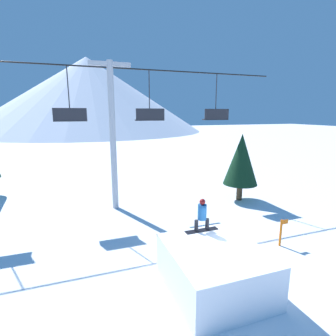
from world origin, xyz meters
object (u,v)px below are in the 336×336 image
(pine_tree_near, at_px, (241,160))
(trail_marker, at_px, (281,232))
(snow_ramp, at_px, (215,269))
(snowboarder, at_px, (202,215))

(pine_tree_near, bearing_deg, trail_marker, -108.16)
(pine_tree_near, distance_m, trail_marker, 6.78)
(snow_ramp, bearing_deg, snowboarder, 82.57)
(snowboarder, xyz_separation_m, trail_marker, (4.15, 0.29, -1.47))
(snow_ramp, xyz_separation_m, snowboarder, (0.18, 1.37, 1.39))
(pine_tree_near, relative_size, trail_marker, 3.69)
(snowboarder, relative_size, pine_tree_near, 0.29)
(snow_ramp, bearing_deg, trail_marker, 20.96)
(snow_ramp, distance_m, snowboarder, 1.96)
(snowboarder, height_order, trail_marker, snowboarder)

